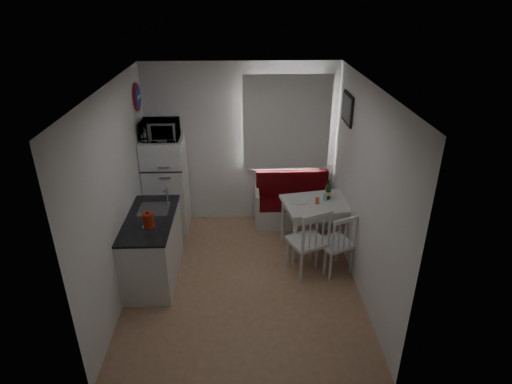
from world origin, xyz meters
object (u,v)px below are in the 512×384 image
kitchen_counter (153,247)px  chair_right (337,239)px  kettle (148,220)px  dining_table (320,207)px  bench (292,207)px  fridge (167,186)px  wine_bottle (328,189)px  microwave (160,130)px  chair_left (309,237)px

kitchen_counter → chair_right: kitchen_counter is taller
kettle → dining_table: bearing=20.7°
bench → fridge: bearing=-176.9°
dining_table → fridge: 2.39m
kitchen_counter → chair_right: bearing=-1.4°
chair_right → kettle: (-2.40, -0.19, 0.44)m
fridge → kettle: bearing=-88.9°
dining_table → wine_bottle: wine_bottle is taller
bench → dining_table: size_ratio=1.07×
bench → fridge: (-2.00, -0.11, 0.48)m
bench → kettle: kettle is taller
kitchen_counter → microwave: size_ratio=2.48×
bench → microwave: size_ratio=2.31×
chair_left → fridge: bearing=123.5°
chair_left → chair_right: 0.38m
microwave → chair_left: bearing=-31.7°
kitchen_counter → microwave: microwave is taller
bench → wine_bottle: bearing=-56.3°
wine_bottle → chair_right: bearing=-90.0°
fridge → chair_left: bearing=-32.7°
fridge → wine_bottle: bearing=-12.6°
kitchen_counter → kettle: 0.61m
kitchen_counter → bench: size_ratio=1.07×
chair_left → kettle: kettle is taller
microwave → kettle: (0.03, -1.45, -0.69)m
chair_left → chair_right: size_ratio=1.08×
dining_table → kettle: 2.45m
fridge → wine_bottle: size_ratio=5.15×
chair_right → kitchen_counter: bearing=153.5°
dining_table → microwave: size_ratio=2.15×
wine_bottle → dining_table: bearing=-142.7°
kitchen_counter → microwave: 1.72m
bench → kitchen_counter: bearing=-146.1°
chair_right → wine_bottle: (-0.00, 0.76, 0.36)m
bench → chair_right: 1.50m
chair_left → fridge: fridge is taller
chair_left → kettle: size_ratio=2.80×
chair_right → kettle: bearing=159.5°
dining_table → microwave: microwave is taller
kitchen_counter → chair_right: (2.45, -0.06, 0.11)m
fridge → microwave: size_ratio=2.91×
chair_right → fridge: fridge is taller
kitchen_counter → fridge: size_ratio=0.85×
chair_left → microwave: (-2.05, 1.26, 1.08)m
dining_table → wine_bottle: bearing=27.1°
chair_left → wine_bottle: bearing=39.9°
chair_right → wine_bottle: size_ratio=1.88×
kitchen_counter → wine_bottle: (2.45, 0.70, 0.47)m
microwave → wine_bottle: 2.60m
bench → chair_left: chair_left is taller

